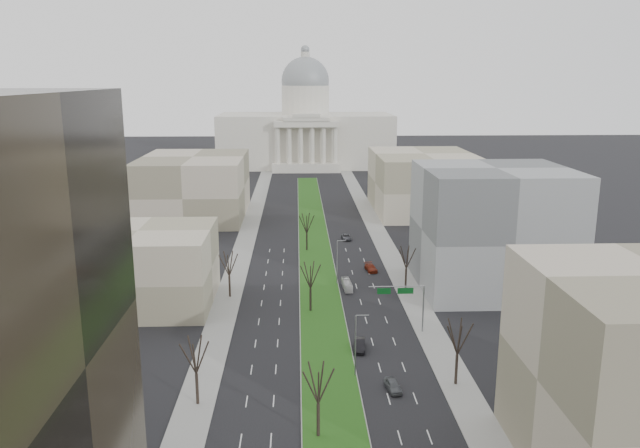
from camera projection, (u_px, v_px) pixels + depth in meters
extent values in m
plane|color=black|center=(315.00, 251.00, 150.63)|extent=(600.00, 600.00, 0.00)
cube|color=#999993|center=(315.00, 252.00, 149.64)|extent=(8.00, 222.00, 0.15)
cube|color=#154913|center=(315.00, 251.00, 149.62)|extent=(7.70, 221.70, 0.06)
cube|color=gray|center=(232.00, 285.00, 125.66)|extent=(5.00, 330.00, 0.15)
cube|color=gray|center=(404.00, 283.00, 126.94)|extent=(5.00, 330.00, 0.15)
cube|color=beige|center=(306.00, 140.00, 293.72)|extent=(80.00, 40.00, 24.00)
cube|color=beige|center=(307.00, 168.00, 273.66)|extent=(30.00, 6.00, 4.00)
cube|color=beige|center=(306.00, 124.00, 269.28)|extent=(28.00, 5.00, 2.50)
cube|color=beige|center=(306.00, 119.00, 268.82)|extent=(20.00, 5.00, 1.80)
cube|color=beige|center=(306.00, 116.00, 268.45)|extent=(12.00, 5.00, 1.60)
cylinder|color=beige|center=(305.00, 101.00, 289.57)|extent=(22.00, 22.00, 14.00)
sphere|color=gray|center=(305.00, 81.00, 287.50)|extent=(22.00, 22.00, 22.00)
cylinder|color=beige|center=(305.00, 56.00, 284.96)|extent=(4.00, 4.00, 4.00)
sphere|color=gray|center=(305.00, 50.00, 284.27)|extent=(4.00, 4.00, 4.00)
cylinder|color=beige|center=(278.00, 145.00, 270.90)|extent=(2.00, 2.00, 16.00)
cylinder|color=beige|center=(289.00, 145.00, 271.08)|extent=(2.00, 2.00, 16.00)
cylinder|color=beige|center=(301.00, 145.00, 271.27)|extent=(2.00, 2.00, 16.00)
cylinder|color=beige|center=(312.00, 145.00, 271.45)|extent=(2.00, 2.00, 16.00)
cylinder|color=beige|center=(324.00, 145.00, 271.63)|extent=(2.00, 2.00, 16.00)
cylinder|color=beige|center=(335.00, 145.00, 271.81)|extent=(2.00, 2.00, 16.00)
cube|color=gray|center=(140.00, 268.00, 113.78)|extent=(26.00, 22.00, 14.00)
cube|color=slate|center=(493.00, 229.00, 121.87)|extent=(28.00, 26.00, 24.00)
cube|color=gray|center=(194.00, 187.00, 186.18)|extent=(30.00, 40.00, 18.00)
cube|color=gray|center=(423.00, 182.00, 193.58)|extent=(30.00, 40.00, 18.00)
cylinder|color=black|center=(197.00, 389.00, 79.49)|extent=(0.40, 0.40, 4.32)
cylinder|color=black|center=(230.00, 287.00, 118.40)|extent=(0.40, 0.40, 4.22)
cylinder|color=black|center=(456.00, 370.00, 84.62)|extent=(0.40, 0.40, 4.42)
cylinder|color=black|center=(406.00, 278.00, 123.56)|extent=(0.40, 0.40, 4.03)
cylinder|color=black|center=(318.00, 420.00, 72.26)|extent=(0.40, 0.40, 4.32)
cylinder|color=black|center=(310.00, 300.00, 111.16)|extent=(0.40, 0.40, 4.32)
cylinder|color=black|center=(307.00, 242.00, 150.06)|extent=(0.40, 0.40, 4.32)
cylinder|color=gray|center=(355.00, 346.00, 86.52)|extent=(0.20, 0.20, 9.00)
cylinder|color=gray|center=(362.00, 315.00, 85.49)|extent=(1.80, 0.12, 0.12)
cylinder|color=gray|center=(337.00, 263.00, 125.41)|extent=(0.20, 0.20, 9.00)
cylinder|color=gray|center=(342.00, 241.00, 124.39)|extent=(1.80, 0.12, 0.12)
cylinder|color=gray|center=(423.00, 309.00, 101.67)|extent=(0.24, 0.24, 8.00)
cylinder|color=gray|center=(396.00, 286.00, 100.59)|extent=(9.00, 0.18, 0.18)
cube|color=#0C591E|center=(405.00, 291.00, 100.90)|extent=(2.60, 0.08, 1.00)
cube|color=#0C591E|center=(384.00, 291.00, 100.78)|extent=(2.20, 0.08, 1.00)
imported|color=#4E5155|center=(393.00, 385.00, 83.43)|extent=(2.29, 4.35, 1.41)
imported|color=black|center=(360.00, 345.00, 95.88)|extent=(2.12, 4.91, 1.57)
imported|color=maroon|center=(371.00, 268.00, 134.75)|extent=(2.70, 5.17, 1.43)
imported|color=#505158|center=(346.00, 237.00, 160.84)|extent=(2.51, 4.95, 1.34)
imported|color=silver|center=(347.00, 285.00, 123.25)|extent=(1.89, 6.46, 1.78)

